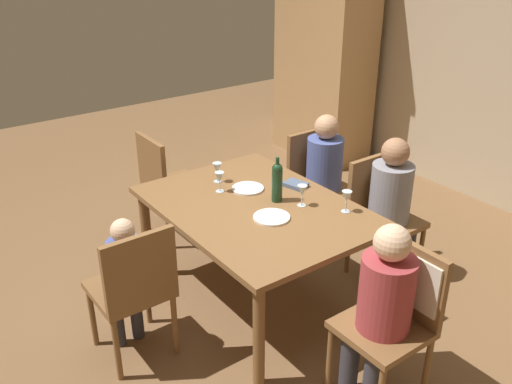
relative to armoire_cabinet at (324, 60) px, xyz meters
name	(u,v)px	position (x,y,z in m)	size (l,w,h in m)	color
ground_plane	(256,296)	(1.88, -2.32, -1.10)	(10.00, 10.00, 0.00)	brown
rear_room_partition	(506,62)	(1.88, 0.45, 0.25)	(6.40, 0.12, 2.70)	tan
armoire_cabinet	(324,60)	(0.00, 0.00, 0.00)	(1.18, 0.62, 2.18)	#A87F51
dining_table	(256,216)	(1.88, -2.32, -0.44)	(1.56, 1.14, 0.74)	brown
chair_far_right	(379,209)	(2.15, -1.37, -0.56)	(0.44, 0.44, 0.92)	brown
chair_far_left	(316,178)	(1.44, -1.37, -0.56)	(0.44, 0.44, 0.92)	brown
chair_right_end	(400,301)	(3.04, -2.20, -0.50)	(0.44, 0.46, 0.92)	brown
chair_near	(135,285)	(1.97, -3.27, -0.56)	(0.44, 0.44, 0.92)	brown
chair_left_end	(165,180)	(0.72, -2.41, -0.56)	(0.44, 0.44, 0.92)	brown
person_woman_host	(393,201)	(2.26, -1.37, -0.45)	(0.34, 0.30, 1.12)	#33333D
person_man_bearded	(326,170)	(1.56, -1.37, -0.45)	(0.34, 0.29, 1.11)	#33333D
person_man_guest	(382,304)	(3.04, -2.35, -0.46)	(0.29, 0.34, 1.10)	#33333D
person_child_small	(126,273)	(1.86, -3.27, -0.54)	(0.25, 0.22, 0.94)	#33333D
wine_bottle_tall_green	(277,181)	(1.91, -2.16, -0.21)	(0.07, 0.07, 0.32)	#19381E
wine_glass_near_left	(302,191)	(2.07, -2.07, -0.25)	(0.07, 0.07, 0.15)	silver
wine_glass_centre	(220,178)	(1.55, -2.40, -0.25)	(0.07, 0.07, 0.15)	silver
wine_glass_near_right	(217,168)	(1.40, -2.32, -0.25)	(0.07, 0.07, 0.15)	silver
wine_glass_far	(347,197)	(2.30, -1.90, -0.25)	(0.07, 0.07, 0.15)	silver
dinner_plate_host	(272,217)	(2.09, -2.35, -0.35)	(0.24, 0.24, 0.01)	white
dinner_plate_guest_left	(248,188)	(1.64, -2.22, -0.35)	(0.23, 0.23, 0.01)	white
folded_napkin	(295,185)	(1.80, -1.91, -0.34)	(0.16, 0.12, 0.03)	#4C5B75
handbag	(212,210)	(0.72, -1.97, -0.99)	(0.28, 0.12, 0.22)	brown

